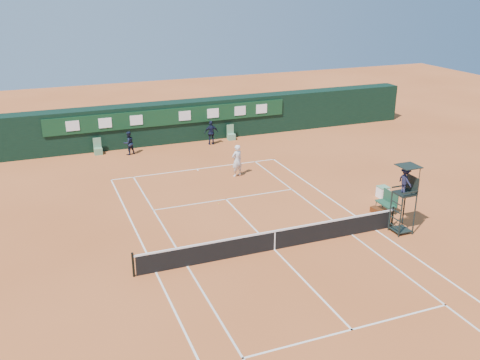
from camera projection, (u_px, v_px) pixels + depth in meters
name	position (u px, v px, depth m)	size (l,w,h in m)	color
ground	(274.00, 250.00, 24.29)	(90.00, 90.00, 0.00)	#C5612E
court_lines	(274.00, 249.00, 24.29)	(11.05, 23.85, 0.01)	white
tennis_net	(275.00, 240.00, 24.11)	(12.90, 0.10, 1.10)	black
back_wall	(169.00, 122.00, 40.08)	(40.00, 1.65, 3.00)	black
linesman_chair_left	(98.00, 150.00, 37.51)	(0.55, 0.50, 1.15)	#5A8A5F
linesman_chair_right	(231.00, 136.00, 40.96)	(0.55, 0.50, 1.15)	#639772
umpire_chair	(405.00, 185.00, 25.10)	(0.96, 0.95, 3.42)	black
player_bench	(388.00, 201.00, 28.12)	(0.56, 1.20, 1.10)	#1B442F
tennis_bag	(377.00, 211.00, 28.01)	(0.34, 0.77, 0.29)	black
cooler	(383.00, 192.00, 30.05)	(0.57, 0.57, 0.65)	white
tennis_ball	(219.00, 204.00, 29.19)	(0.06, 0.06, 0.06)	yellow
player	(237.00, 161.00, 33.07)	(0.74, 0.49, 2.03)	silver
ball_kid_left	(129.00, 143.00, 37.29)	(0.81, 0.63, 1.66)	black
ball_kid_right	(211.00, 133.00, 39.56)	(1.05, 0.44, 1.79)	black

